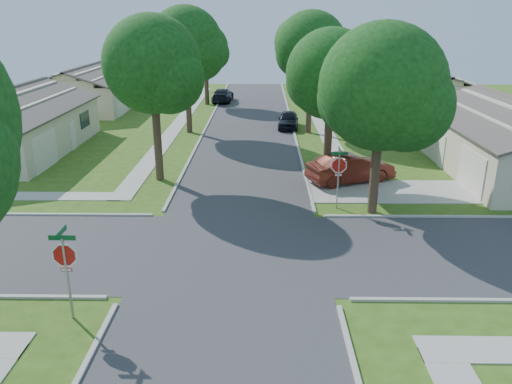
{
  "coord_description": "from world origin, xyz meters",
  "views": [
    {
      "loc": [
        1.13,
        -17.8,
        8.84
      ],
      "look_at": [
        0.84,
        2.47,
        1.6
      ],
      "focal_mm": 35.0,
      "sensor_mm": 36.0,
      "label": 1
    }
  ],
  "objects": [
    {
      "name": "tree_w_near",
      "position": [
        -4.64,
        9.01,
        6.12
      ],
      "size": [
        5.38,
        5.2,
        8.97
      ],
      "color": "#38281C",
      "rests_on": "ground"
    },
    {
      "name": "tree_e_mid",
      "position": [
        4.76,
        21.01,
        6.25
      ],
      "size": [
        5.59,
        5.4,
        9.21
      ],
      "color": "#38281C",
      "rests_on": "ground"
    },
    {
      "name": "tree_w_mid",
      "position": [
        -4.64,
        21.01,
        6.49
      ],
      "size": [
        5.8,
        5.6,
        9.56
      ],
      "color": "#38281C",
      "rests_on": "ground"
    },
    {
      "name": "sidewalk_ne",
      "position": [
        6.1,
        26.0,
        0.02
      ],
      "size": [
        1.2,
        40.0,
        0.04
      ],
      "primitive_type": "cube",
      "color": "#9E9B91",
      "rests_on": "ground"
    },
    {
      "name": "stop_sign_ne",
      "position": [
        4.7,
        4.7,
        2.03
      ],
      "size": [
        1.05,
        0.8,
        2.98
      ],
      "color": "gray",
      "rests_on": "ground"
    },
    {
      "name": "ground",
      "position": [
        0.0,
        0.0,
        0.0
      ],
      "size": [
        100.0,
        100.0,
        0.0
      ],
      "primitive_type": "plane",
      "color": "#345116",
      "rests_on": "ground"
    },
    {
      "name": "car_curb_west",
      "position": [
        -3.2,
        35.64,
        0.7
      ],
      "size": [
        2.2,
        4.93,
        1.4
      ],
      "primitive_type": "imported",
      "rotation": [
        0.0,
        0.0,
        3.09
      ],
      "color": "black",
      "rests_on": "ground"
    },
    {
      "name": "house_ne_far",
      "position": [
        15.99,
        29.0,
        1.52
      ],
      "size": [
        8.42,
        13.6,
        4.23
      ],
      "color": "beige",
      "rests_on": "ground"
    },
    {
      "name": "house_nw_near",
      "position": [
        -15.99,
        15.0,
        1.52
      ],
      "size": [
        8.42,
        13.6,
        4.23
      ],
      "color": "beige",
      "rests_on": "ground"
    },
    {
      "name": "road_ns",
      "position": [
        0.0,
        0.0,
        0.0
      ],
      "size": [
        7.0,
        100.0,
        0.02
      ],
      "primitive_type": "cube",
      "color": "#333335",
      "rests_on": "ground"
    },
    {
      "name": "tree_w_far",
      "position": [
        -4.65,
        34.01,
        5.51
      ],
      "size": [
        4.76,
        4.6,
        8.04
      ],
      "color": "#38281C",
      "rests_on": "ground"
    },
    {
      "name": "sidewalk_nw",
      "position": [
        -6.1,
        26.0,
        0.02
      ],
      "size": [
        1.2,
        40.0,
        0.04
      ],
      "primitive_type": "cube",
      "color": "#9E9B91",
      "rests_on": "ground"
    },
    {
      "name": "driveway",
      "position": [
        7.9,
        7.1,
        0.03
      ],
      "size": [
        8.8,
        3.6,
        0.05
      ],
      "primitive_type": "cube",
      "color": "#9E9B91",
      "rests_on": "ground"
    },
    {
      "name": "tree_ne_corner",
      "position": [
        6.36,
        4.21,
        5.59
      ],
      "size": [
        5.8,
        5.6,
        8.66
      ],
      "color": "#38281C",
      "rests_on": "ground"
    },
    {
      "name": "house_nw_far",
      "position": [
        -15.99,
        32.0,
        1.52
      ],
      "size": [
        8.42,
        13.6,
        4.23
      ],
      "color": "beige",
      "rests_on": "ground"
    },
    {
      "name": "tree_e_near",
      "position": [
        4.75,
        9.01,
        5.64
      ],
      "size": [
        4.97,
        4.8,
        8.28
      ],
      "color": "#38281C",
      "rests_on": "ground"
    },
    {
      "name": "stop_sign_sw",
      "position": [
        -4.7,
        -4.7,
        2.03
      ],
      "size": [
        1.05,
        0.8,
        2.98
      ],
      "color": "gray",
      "rests_on": "ground"
    },
    {
      "name": "car_driveway",
      "position": [
        6.0,
        8.7,
        0.8
      ],
      "size": [
        5.16,
        3.39,
        1.61
      ],
      "primitive_type": "imported",
      "rotation": [
        0.0,
        0.0,
        1.95
      ],
      "color": "#4E1910",
      "rests_on": "ground"
    },
    {
      "name": "tree_e_far",
      "position": [
        4.75,
        34.01,
        5.98
      ],
      "size": [
        5.17,
        5.0,
        8.72
      ],
      "color": "#38281C",
      "rests_on": "ground"
    },
    {
      "name": "car_curb_east",
      "position": [
        3.2,
        22.74,
        0.68
      ],
      "size": [
        1.91,
        4.09,
        1.36
      ],
      "primitive_type": "imported",
      "rotation": [
        0.0,
        0.0,
        -0.08
      ],
      "color": "black",
      "rests_on": "ground"
    }
  ]
}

